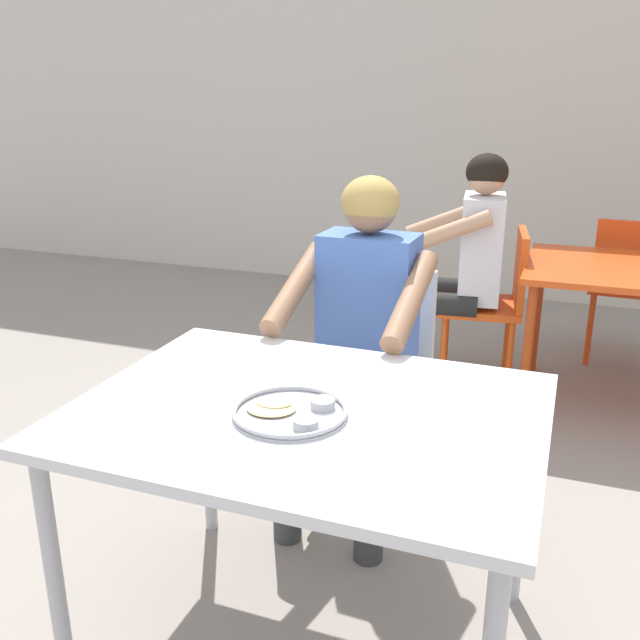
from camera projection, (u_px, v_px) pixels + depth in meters
back_wall at (517, 62)px, 4.88m from camera, size 12.00×0.12×3.40m
table_foreground at (308, 432)px, 1.79m from camera, size 1.18×0.89×0.74m
thali_tray at (291, 411)px, 1.72m from camera, size 0.29×0.29×0.03m
chair_foreground at (377, 363)px, 2.72m from camera, size 0.43×0.42×0.86m
diner_foreground at (360, 322)px, 2.45m from camera, size 0.50×0.56×1.23m
table_background_red at (628, 284)px, 3.29m from camera, size 0.95×0.82×0.72m
chair_red_left at (495, 297)px, 3.56m from camera, size 0.46×0.45×0.84m
chair_red_far at (630, 279)px, 3.88m from camera, size 0.44×0.45×0.85m
patron_background at (463, 252)px, 3.52m from camera, size 0.59×0.54×1.22m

